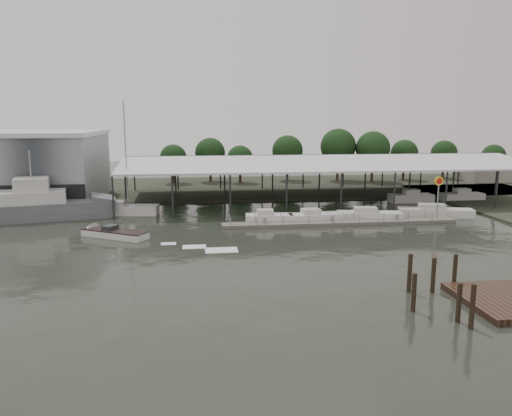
{
  "coord_description": "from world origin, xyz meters",
  "views": [
    {
      "loc": [
        -1.99,
        -45.89,
        12.61
      ],
      "look_at": [
        4.79,
        8.49,
        2.5
      ],
      "focal_mm": 35.0,
      "sensor_mm": 36.0,
      "label": 1
    }
  ],
  "objects": [
    {
      "name": "distant_commercial_buildings",
      "position": [
        59.03,
        44.69,
        1.84
      ],
      "size": [
        22.0,
        8.0,
        4.0
      ],
      "color": "gray",
      "rests_on": "ground"
    },
    {
      "name": "ground",
      "position": [
        0.0,
        0.0,
        0.0
      ],
      "size": [
        200.0,
        200.0,
        0.0
      ],
      "primitive_type": "plane",
      "color": "#282C24",
      "rests_on": "ground"
    },
    {
      "name": "moored_cruiser_3",
      "position": [
        28.32,
        13.11,
        0.61
      ],
      "size": [
        9.48,
        4.44,
        1.7
      ],
      "rotation": [
        0.0,
        0.0,
        -0.25
      ],
      "color": "silver",
      "rests_on": "ground"
    },
    {
      "name": "moored_cruiser_1",
      "position": [
        12.26,
        11.72,
        0.61
      ],
      "size": [
        6.41,
        2.69,
        1.7
      ],
      "rotation": [
        0.0,
        0.0,
        0.08
      ],
      "color": "silver",
      "rests_on": "ground"
    },
    {
      "name": "floating_dock",
      "position": [
        15.0,
        10.0,
        0.2
      ],
      "size": [
        28.0,
        2.0,
        1.4
      ],
      "color": "#69655C",
      "rests_on": "ground"
    },
    {
      "name": "white_sailboat",
      "position": [
        -11.17,
        19.48,
        0.67
      ],
      "size": [
        8.69,
        3.53,
        14.69
      ],
      "rotation": [
        0.0,
        0.0,
        -0.11
      ],
      "color": "silver",
      "rests_on": "ground"
    },
    {
      "name": "speedboat_underway",
      "position": [
        -11.02,
        7.13,
        0.39
      ],
      "size": [
        17.15,
        10.97,
        2.0
      ],
      "rotation": [
        0.0,
        0.0,
        2.6
      ],
      "color": "silver",
      "rests_on": "ground"
    },
    {
      "name": "moored_cruiser_0",
      "position": [
        6.72,
        11.92,
        0.61
      ],
      "size": [
        5.68,
        2.52,
        1.7
      ],
      "rotation": [
        0.0,
        0.0,
        -0.06
      ],
      "color": "silver",
      "rests_on": "ground"
    },
    {
      "name": "moored_cruiser_2",
      "position": [
        19.2,
        11.98,
        0.61
      ],
      "size": [
        8.08,
        3.63,
        1.7
      ],
      "rotation": [
        0.0,
        0.0,
        -0.19
      ],
      "color": "silver",
      "rests_on": "ground"
    },
    {
      "name": "horizon_tree_line",
      "position": [
        24.31,
        48.35,
        5.84
      ],
      "size": [
        68.27,
        9.59,
        10.28
      ],
      "color": "#312015",
      "rests_on": "ground"
    },
    {
      "name": "grey_trawler",
      "position": [
        -20.77,
        17.99,
        1.58
      ],
      "size": [
        17.7,
        8.46,
        8.84
      ],
      "rotation": [
        0.0,
        0.0,
        0.22
      ],
      "color": "slate",
      "rests_on": "ground"
    },
    {
      "name": "covered_boat_shed",
      "position": [
        17.0,
        28.0,
        6.13
      ],
      "size": [
        58.24,
        24.0,
        6.96
      ],
      "color": "silver",
      "rests_on": "ground"
    },
    {
      "name": "land_strip_far",
      "position": [
        0.0,
        42.0,
        0.1
      ],
      "size": [
        140.0,
        30.0,
        0.3
      ],
      "color": "#313729",
      "rests_on": "ground"
    },
    {
      "name": "mooring_pilings",
      "position": [
        14.32,
        -15.47,
        1.02
      ],
      "size": [
        5.42,
        7.54,
        3.46
      ],
      "color": "#2D2316",
      "rests_on": "ground"
    },
    {
      "name": "storage_warehouse",
      "position": [
        -28.0,
        29.94,
        5.29
      ],
      "size": [
        24.5,
        20.5,
        10.5
      ],
      "color": "#91959A",
      "rests_on": "ground"
    },
    {
      "name": "shell_fuel_sign",
      "position": [
        27.0,
        9.99,
        3.93
      ],
      "size": [
        1.1,
        0.18,
        5.55
      ],
      "color": "gray",
      "rests_on": "ground"
    }
  ]
}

